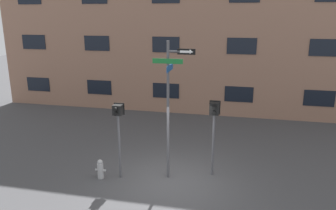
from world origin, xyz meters
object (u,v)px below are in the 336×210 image
at_px(fire_hydrant, 100,169).
at_px(pedestrian_signal_right, 214,118).
at_px(pedestrian_signal_left, 118,122).
at_px(street_sign_pole, 170,100).

bearing_deg(fire_hydrant, pedestrian_signal_right, 16.29).
distance_m(pedestrian_signal_right, fire_hydrant, 4.20).
bearing_deg(pedestrian_signal_right, pedestrian_signal_left, -164.05).
relative_size(street_sign_pole, pedestrian_signal_left, 1.78).
bearing_deg(pedestrian_signal_left, fire_hydrant, -162.09).
relative_size(street_sign_pole, fire_hydrant, 6.80).
bearing_deg(pedestrian_signal_left, street_sign_pole, 12.85).
xyz_separation_m(pedestrian_signal_left, pedestrian_signal_right, (3.04, 0.87, 0.06)).
relative_size(pedestrian_signal_left, pedestrian_signal_right, 0.99).
height_order(pedestrian_signal_right, fire_hydrant, pedestrian_signal_right).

